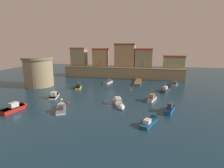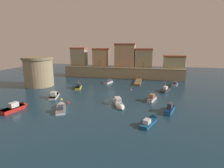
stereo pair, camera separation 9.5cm
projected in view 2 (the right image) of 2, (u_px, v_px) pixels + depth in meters
The scene contains 21 objects.
ground_plane at pixel (108, 94), 49.51m from camera, with size 132.46×132.46×0.00m, color #19384C.
quay_wall at pixel (122, 73), 71.34m from camera, with size 48.25×3.05×4.43m.
old_town_backdrop at pixel (124, 57), 73.63m from camera, with size 47.10×6.02×9.64m.
fortress_tower at pixel (39, 71), 58.08m from camera, with size 9.85×9.85×9.50m.
pier_dock at pixel (138, 82), 63.70m from camera, with size 2.11×11.05×0.70m.
quay_lamp_0 at pixel (99, 61), 72.32m from camera, with size 0.32×0.32×3.38m.
quay_lamp_1 at pixel (143, 63), 68.63m from camera, with size 0.32×0.32×3.17m.
moored_boat_0 at pixel (119, 104), 40.01m from camera, with size 4.26×7.39×2.02m.
moored_boat_1 at pixel (79, 86), 56.13m from camera, with size 2.78×5.95×2.81m.
moored_boat_2 at pixel (55, 95), 47.25m from camera, with size 3.52×6.66×2.69m.
moored_boat_3 at pixel (61, 107), 37.92m from camera, with size 4.40×6.58×2.92m.
moored_boat_4 at pixel (153, 98), 43.83m from camera, with size 2.68×5.38×1.90m.
moored_boat_5 at pixel (17, 107), 37.46m from camera, with size 3.12×6.35×2.28m.
moored_boat_6 at pixel (175, 84), 60.45m from camera, with size 2.81×5.52×1.74m.
moored_boat_7 at pixel (109, 82), 63.89m from camera, with size 2.89×5.83×3.29m.
moored_boat_8 at pixel (170, 108), 36.83m from camera, with size 2.93×6.03×2.41m.
moored_boat_9 at pixel (166, 89), 53.15m from camera, with size 4.03×6.84×3.36m.
moored_boat_10 at pixel (151, 121), 31.53m from camera, with size 3.63×6.14×1.65m.
mooring_buoy_0 at pixel (131, 90), 53.60m from camera, with size 0.64×0.64×0.64m, color #EA4C19.
mooring_buoy_1 at pixel (61, 100), 44.32m from camera, with size 0.70×0.70×0.70m, color yellow.
mooring_buoy_2 at pixel (68, 103), 41.83m from camera, with size 0.60×0.60×0.60m, color red.
Camera 2 is at (11.31, -46.30, 13.72)m, focal length 28.34 mm.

